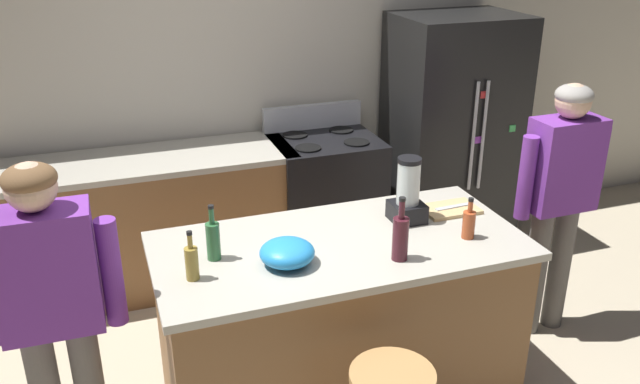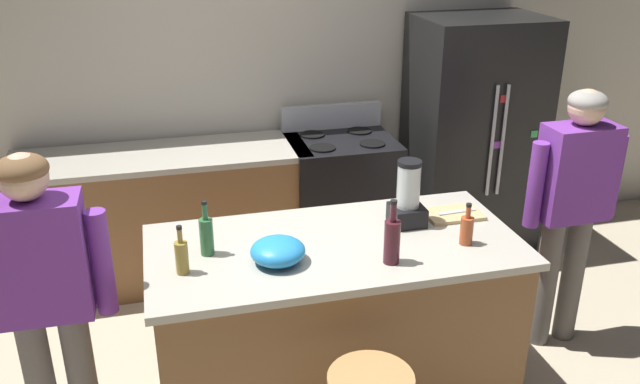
{
  "view_description": "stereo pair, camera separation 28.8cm",
  "coord_description": "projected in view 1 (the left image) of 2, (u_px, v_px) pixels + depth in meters",
  "views": [
    {
      "loc": [
        -1.06,
        -2.72,
        2.46
      ],
      "look_at": [
        0.0,
        0.3,
        1.09
      ],
      "focal_mm": 37.23,
      "sensor_mm": 36.0,
      "label": 1
    },
    {
      "loc": [
        -0.79,
        -2.8,
        2.46
      ],
      "look_at": [
        0.0,
        0.3,
        1.09
      ],
      "focal_mm": 37.23,
      "sensor_mm": 36.0,
      "label": 2
    }
  ],
  "objects": [
    {
      "name": "person_by_island_left",
      "position": [
        52.0,
        303.0,
        2.75
      ],
      "size": [
        0.59,
        0.23,
        1.58
      ],
      "color": "#66605B",
      "rests_on": "ground_plane"
    },
    {
      "name": "back_wall",
      "position": [
        244.0,
        76.0,
        4.81
      ],
      "size": [
        8.0,
        0.1,
        2.7
      ],
      "primitive_type": "cube",
      "color": "beige",
      "rests_on": "ground_plane"
    },
    {
      "name": "cutting_board",
      "position": [
        450.0,
        209.0,
        3.62
      ],
      "size": [
        0.3,
        0.2,
        0.02
      ],
      "primitive_type": "cube",
      "color": "tan",
      "rests_on": "kitchen_island"
    },
    {
      "name": "bottle_cooking_sauce",
      "position": [
        469.0,
        223.0,
        3.3
      ],
      "size": [
        0.06,
        0.06,
        0.22
      ],
      "color": "#B24C26",
      "rests_on": "kitchen_island"
    },
    {
      "name": "bottle_wine",
      "position": [
        400.0,
        237.0,
        3.08
      ],
      "size": [
        0.08,
        0.08,
        0.32
      ],
      "color": "#471923",
      "rests_on": "kitchen_island"
    },
    {
      "name": "stove_range",
      "position": [
        325.0,
        198.0,
        4.93
      ],
      "size": [
        0.76,
        0.65,
        1.12
      ],
      "color": "black",
      "rests_on": "ground_plane"
    },
    {
      "name": "mixing_bowl",
      "position": [
        287.0,
        253.0,
        3.06
      ],
      "size": [
        0.26,
        0.26,
        0.12
      ],
      "primitive_type": "ellipsoid",
      "color": "#268CD8",
      "rests_on": "kitchen_island"
    },
    {
      "name": "blender_appliance",
      "position": [
        408.0,
        195.0,
        3.45
      ],
      "size": [
        0.17,
        0.17,
        0.35
      ],
      "color": "black",
      "rests_on": "kitchen_island"
    },
    {
      "name": "bottle_vinegar",
      "position": [
        192.0,
        262.0,
        2.92
      ],
      "size": [
        0.06,
        0.06,
        0.24
      ],
      "color": "olive",
      "rests_on": "kitchen_island"
    },
    {
      "name": "kitchen_island",
      "position": [
        339.0,
        322.0,
        3.46
      ],
      "size": [
        1.84,
        0.89,
        0.94
      ],
      "color": "brown",
      "rests_on": "ground_plane"
    },
    {
      "name": "bottle_olive_oil",
      "position": [
        213.0,
        240.0,
        3.09
      ],
      "size": [
        0.07,
        0.07,
        0.28
      ],
      "color": "#2D6638",
      "rests_on": "kitchen_island"
    },
    {
      "name": "person_by_sink_right",
      "position": [
        560.0,
        188.0,
        3.88
      ],
      "size": [
        0.59,
        0.23,
        1.58
      ],
      "color": "#66605B",
      "rests_on": "ground_plane"
    },
    {
      "name": "back_counter_run",
      "position": [
        150.0,
        223.0,
        4.56
      ],
      "size": [
        2.0,
        0.64,
        0.94
      ],
      "color": "brown",
      "rests_on": "ground_plane"
    },
    {
      "name": "chef_knife",
      "position": [
        453.0,
        207.0,
        3.62
      ],
      "size": [
        0.22,
        0.04,
        0.01
      ],
      "primitive_type": "cube",
      "rotation": [
        0.0,
        0.0,
        0.05
      ],
      "color": "#B7BABF",
      "rests_on": "cutting_board"
    },
    {
      "name": "refrigerator",
      "position": [
        451.0,
        133.0,
        5.06
      ],
      "size": [
        0.9,
        0.73,
        1.78
      ],
      "color": "black",
      "rests_on": "ground_plane"
    }
  ]
}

